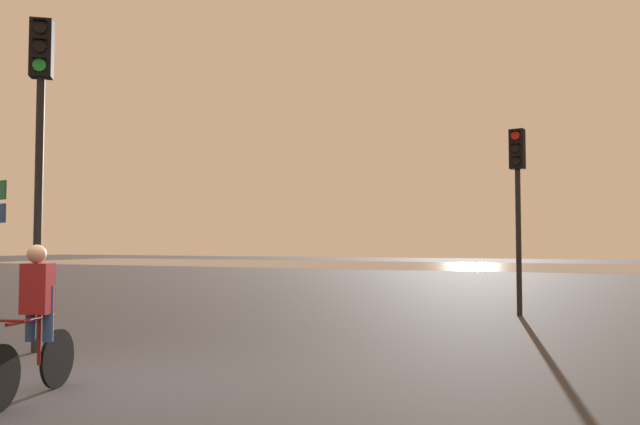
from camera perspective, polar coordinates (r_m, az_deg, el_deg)
The scene contains 5 objects.
ground_plane at distance 7.68m, azimuth -18.39°, elevation -14.97°, with size 120.00×120.00×0.00m, color #333338.
water_strip at distance 44.50m, azimuth 15.84°, elevation -4.76°, with size 80.00×16.00×0.01m, color slate.
traffic_light_near_left at distance 10.49m, azimuth -24.23°, elevation 7.57°, with size 0.40×0.42×5.06m.
traffic_light_far_right at distance 14.79m, azimuth 17.62°, elevation 2.39°, with size 0.36×0.38×4.21m.
cyclist at distance 7.36m, azimuth -24.62°, elevation -8.92°, with size 0.59×1.66×1.62m.
Camera 1 is at (4.85, -5.73, 1.64)m, focal length 35.00 mm.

